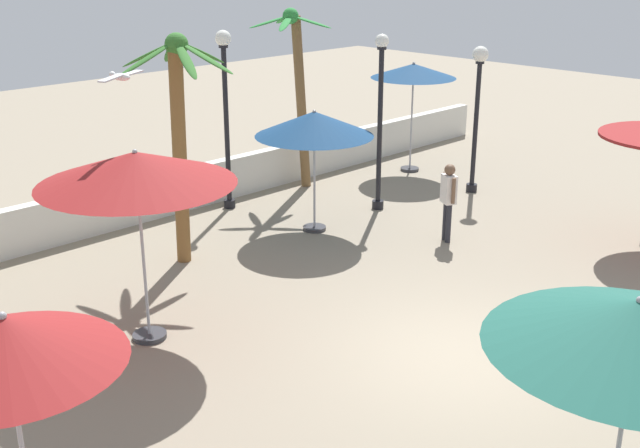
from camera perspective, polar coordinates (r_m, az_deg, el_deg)
The scene contains 14 objects.
ground_plane at distance 12.79m, azimuth 10.14°, elevation -9.32°, with size 56.00×56.00×0.00m, color gray.
boundary_wall at distance 18.76m, azimuth -12.72°, elevation 1.71°, with size 25.20×0.30×1.01m, color silver.
patio_umbrella_0 at distance 12.38m, azimuth -13.11°, elevation 3.88°, with size 3.08×3.08×3.19m.
patio_umbrella_1 at distance 22.13m, azimuth 6.76°, elevation 10.83°, with size 2.35×2.35×3.07m.
patio_umbrella_2 at distance 7.60m, azimuth -21.68°, elevation -8.00°, with size 2.14×2.14×3.09m.
patio_umbrella_4 at distance 17.20m, azimuth -0.42°, elevation 7.19°, with size 2.60×2.60×2.74m.
patio_umbrella_5 at distance 8.09m, azimuth 21.86°, elevation -6.80°, with size 2.89×2.89×3.02m.
palm_tree_1 at distance 15.60m, azimuth -10.15°, elevation 7.31°, with size 2.45×2.34×4.55m.
palm_tree_3 at distance 20.31m, azimuth -1.60°, elevation 10.48°, with size 2.01×1.96×4.64m.
lamp_post_0 at distance 18.85m, azimuth -6.82°, elevation 8.77°, with size 0.37×0.37×4.26m.
lamp_post_1 at distance 20.45m, azimuth 11.28°, elevation 8.84°, with size 0.40×0.40×3.73m.
lamp_post_2 at distance 18.76m, azimuth 4.36°, elevation 7.99°, with size 0.32×0.32×4.18m.
guest_0 at distance 17.09m, azimuth 9.24°, elevation 2.09°, with size 0.39×0.50×1.73m.
seagull_0 at distance 12.97m, azimuth -14.19°, elevation 10.29°, with size 1.01×0.54×0.14m.
Camera 1 is at (-9.33, -6.25, 6.13)m, focal length 44.40 mm.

